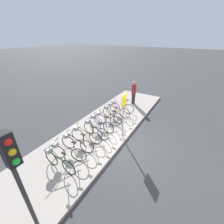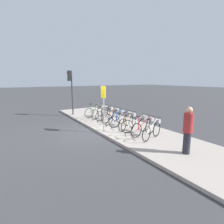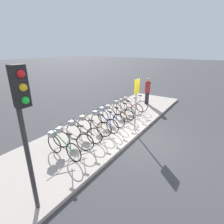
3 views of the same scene
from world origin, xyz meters
name	(u,v)px [view 1 (image 1 of 3)]	position (x,y,z in m)	size (l,w,h in m)	color
ground_plane	(123,144)	(0.00, 0.00, 0.00)	(120.00, 120.00, 0.00)	#38383A
sidewalk	(96,133)	(0.00, 1.65, 0.06)	(13.90, 3.30, 0.12)	#9E9389
parked_bicycle_0	(58,160)	(-2.73, 1.48, 0.56)	(0.46, 1.64, 1.00)	black
parked_bicycle_1	(66,151)	(-2.23, 1.57, 0.56)	(0.67, 1.55, 1.00)	black
parked_bicycle_2	(75,142)	(-1.59, 1.62, 0.56)	(0.52, 1.61, 1.00)	black
parked_bicycle_3	(85,135)	(-0.92, 1.65, 0.56)	(0.55, 1.60, 1.00)	black
parked_bicycle_4	(94,129)	(-0.29, 1.55, 0.56)	(0.46, 1.63, 1.00)	black
parked_bicycle_5	(100,123)	(0.33, 1.62, 0.56)	(0.46, 1.64, 1.00)	black
parked_bicycle_6	(106,119)	(0.92, 1.59, 0.56)	(0.67, 1.55, 1.00)	black
parked_bicycle_7	(111,114)	(1.59, 1.64, 0.56)	(0.53, 1.60, 1.00)	black
parked_bicycle_8	(116,110)	(2.18, 1.61, 0.56)	(0.46, 1.63, 1.00)	black
parked_bicycle_9	(120,107)	(2.72, 1.61, 0.56)	(0.62, 1.57, 1.00)	black
pedestrian	(134,92)	(4.57, 1.47, 1.04)	(0.34, 0.34, 1.74)	#23232D
traffic_light	(16,169)	(-4.49, 0.24, 2.50)	(0.24, 0.40, 3.30)	#2D2D2D
sign_post	(123,109)	(0.47, 0.29, 1.71)	(0.44, 0.07, 2.34)	#99999E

